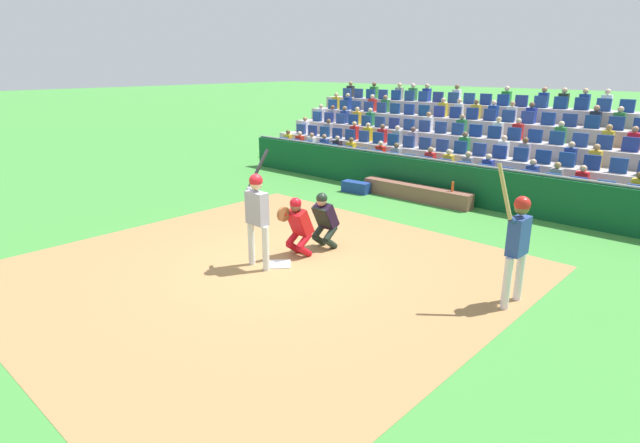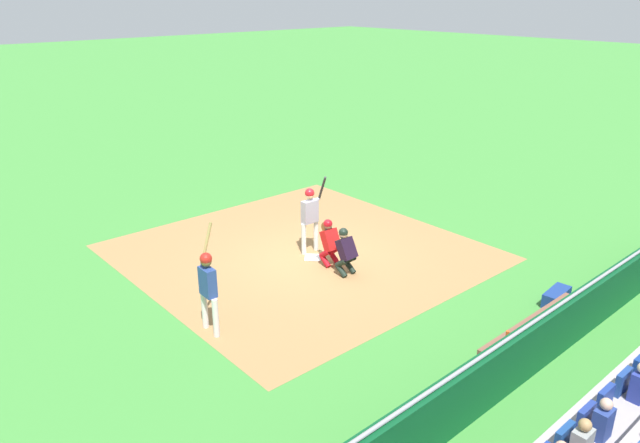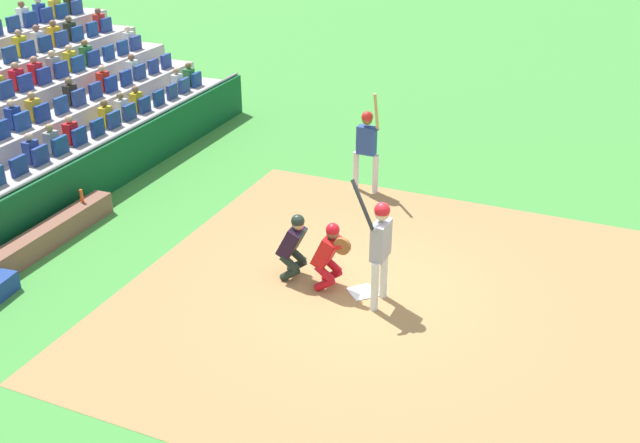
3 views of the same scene
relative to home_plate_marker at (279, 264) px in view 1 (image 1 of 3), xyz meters
name	(u,v)px [view 1 (image 1 of 3)]	position (x,y,z in m)	size (l,w,h in m)	color
ground_plane	(279,265)	(0.00, 0.00, -0.02)	(160.00, 160.00, 0.00)	#3E8837
infield_dirt_patch	(261,272)	(0.00, 0.50, -0.01)	(8.78, 8.84, 0.01)	#9C7345
home_plate_marker	(279,264)	(0.00, 0.00, 0.00)	(0.44, 0.44, 0.02)	white
batter_at_plate	(257,209)	(0.22, 0.35, 1.16)	(0.61, 0.62, 2.28)	silver
catcher_crouching	(297,223)	(0.07, -0.59, 0.70)	(0.47, 0.71, 1.29)	#B40F19
home_plate_umpire	(324,218)	(-0.03, -1.31, 0.68)	(0.47, 0.48, 1.28)	black
dugout_wall	(447,182)	(0.00, -6.72, 0.55)	(16.16, 0.24, 1.19)	#0B4823
dugout_bench	(416,193)	(0.70, -6.17, 0.20)	(3.47, 0.40, 0.44)	brown
water_bottle_on_bench	(453,187)	(-0.43, -6.23, 0.56)	(0.07, 0.07, 0.28)	#D64D1D
equipment_duffel_bag	(356,187)	(2.57, -5.72, 0.15)	(0.88, 0.36, 0.34)	navy
on_deck_batter	(518,238)	(-4.12, -1.38, 1.15)	(0.49, 0.60, 2.38)	silver
bleacher_stand	(511,151)	(0.01, -11.27, 0.87)	(18.98, 5.19, 3.05)	#A69D9C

